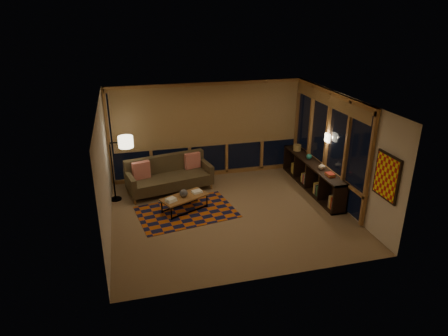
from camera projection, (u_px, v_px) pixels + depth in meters
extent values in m
cube|color=tan|center=(230.00, 214.00, 9.51)|extent=(5.50, 5.00, 0.01)
cube|color=white|center=(231.00, 102.00, 8.49)|extent=(5.50, 5.00, 0.01)
cube|color=beige|center=(207.00, 130.00, 11.24)|extent=(5.50, 0.01, 2.70)
cube|color=beige|center=(269.00, 213.00, 6.76)|extent=(5.50, 0.01, 2.70)
cube|color=beige|center=(104.00, 173.00, 8.37)|extent=(0.01, 5.00, 2.70)
cube|color=beige|center=(340.00, 151.00, 9.63)|extent=(0.01, 5.00, 2.70)
cube|color=#B65012|center=(187.00, 212.00, 9.58)|extent=(2.48, 1.85, 0.01)
sphere|color=black|center=(184.00, 193.00, 9.49)|extent=(0.27, 0.27, 0.19)
cylinder|color=olive|center=(297.00, 148.00, 11.40)|extent=(0.23, 0.23, 0.17)
sphere|color=#1A5E53|center=(309.00, 157.00, 10.74)|extent=(0.17, 0.17, 0.15)
imported|color=#C2AF95|center=(322.00, 166.00, 10.07)|extent=(0.21, 0.21, 0.18)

